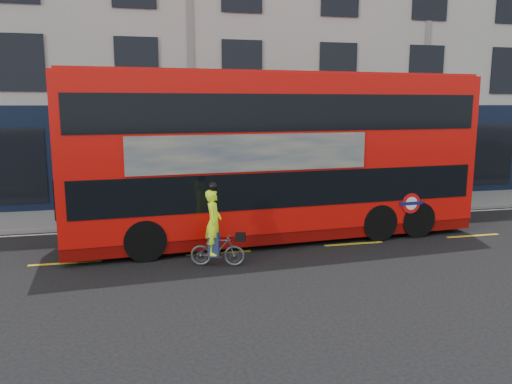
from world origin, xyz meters
name	(u,v)px	position (x,y,z in m)	size (l,w,h in m)	color
ground	(228,270)	(0.00, 0.00, 0.00)	(120.00, 120.00, 0.00)	black
pavement	(198,213)	(0.00, 6.50, 0.06)	(60.00, 3.00, 0.12)	slate
kerb	(203,222)	(0.00, 5.00, 0.07)	(60.00, 0.12, 0.13)	gray
building_terrace	(179,30)	(0.00, 12.94, 7.49)	(50.00, 10.07, 15.00)	#A3A19A
road_edge_line	(204,226)	(0.00, 4.70, 0.00)	(58.00, 0.10, 0.01)	silver
lane_dashes	(219,253)	(0.00, 1.50, 0.00)	(58.00, 0.12, 0.01)	gold
bus	(276,155)	(1.97, 2.77, 2.53)	(12.39, 3.60, 4.93)	red
cyclist	(216,237)	(-0.23, 0.41, 0.76)	(1.44, 0.76, 2.15)	#494C4F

